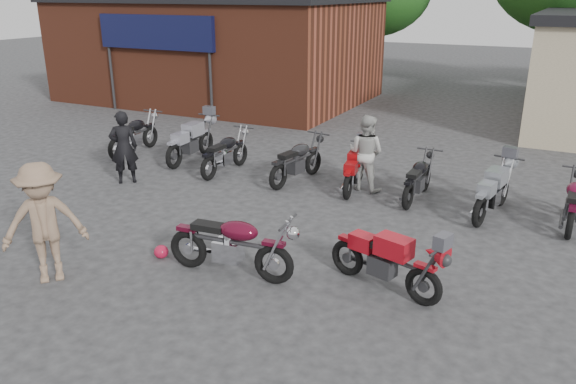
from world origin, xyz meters
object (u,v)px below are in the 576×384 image
at_px(row_bike_0, 134,133).
at_px(row_bike_3, 297,158).
at_px(helmet, 161,252).
at_px(person_light, 366,153).
at_px(row_bike_1, 191,139).
at_px(person_dark, 124,147).
at_px(row_bike_5, 418,176).
at_px(row_bike_6, 493,189).
at_px(vintage_motorcycle, 232,241).
at_px(person_tan, 44,223).
at_px(row_bike_4, 355,168).
at_px(sportbike, 387,257).
at_px(row_bike_7, 573,200).
at_px(row_bike_2, 226,151).

xyz_separation_m(row_bike_0, row_bike_3, (5.25, -0.19, -0.01)).
bearing_deg(helmet, person_light, 68.93).
height_order(helmet, row_bike_1, row_bike_1).
bearing_deg(person_dark, row_bike_3, 164.62).
relative_size(person_dark, person_light, 1.00).
relative_size(row_bike_5, row_bike_6, 0.92).
bearing_deg(row_bike_3, vintage_motorcycle, -156.79).
bearing_deg(person_tan, row_bike_5, 7.88).
bearing_deg(person_light, row_bike_5, -177.49).
bearing_deg(row_bike_6, row_bike_3, 97.39).
xyz_separation_m(vintage_motorcycle, row_bike_1, (-4.52, 5.10, -0.00)).
height_order(row_bike_0, row_bike_4, row_bike_0).
height_order(helmet, person_dark, person_dark).
bearing_deg(sportbike, vintage_motorcycle, -148.21).
bearing_deg(person_dark, vintage_motorcycle, 106.06).
xyz_separation_m(person_light, row_bike_0, (-6.91, -0.00, -0.29)).
bearing_deg(row_bike_7, row_bike_2, 91.43).
height_order(sportbike, row_bike_0, row_bike_0).
relative_size(sportbike, row_bike_4, 1.04).
bearing_deg(vintage_motorcycle, row_bike_6, 48.58).
distance_m(vintage_motorcycle, row_bike_7, 6.80).
bearing_deg(row_bike_2, person_light, -83.05).
height_order(person_dark, row_bike_2, person_dark).
distance_m(helmet, row_bike_5, 5.88).
bearing_deg(person_dark, person_light, 158.62).
bearing_deg(row_bike_5, row_bike_3, 92.99).
bearing_deg(row_bike_2, helmet, -158.91).
bearing_deg(vintage_motorcycle, row_bike_1, 126.02).
relative_size(helmet, row_bike_6, 0.13).
bearing_deg(row_bike_2, row_bike_7, -87.80).
relative_size(person_tan, row_bike_3, 0.98).
bearing_deg(row_bike_7, row_bike_1, 88.62).
distance_m(person_tan, row_bike_3, 6.40).
distance_m(row_bike_1, row_bike_6, 7.90).
height_order(sportbike, row_bike_3, row_bike_3).
distance_m(sportbike, row_bike_5, 4.26).
height_order(vintage_motorcycle, person_light, person_light).
height_order(row_bike_4, row_bike_7, row_bike_7).
xyz_separation_m(helmet, row_bike_0, (-4.97, 5.02, 0.48)).
height_order(person_tan, row_bike_4, person_tan).
bearing_deg(row_bike_2, row_bike_1, 73.89).
bearing_deg(row_bike_1, row_bike_7, -94.66).
bearing_deg(row_bike_6, row_bike_2, 99.38).
height_order(row_bike_1, row_bike_3, row_bike_1).
bearing_deg(person_light, row_bike_6, -179.07).
bearing_deg(helmet, row_bike_6, 44.05).
bearing_deg(row_bike_7, sportbike, 149.44).
distance_m(vintage_motorcycle, row_bike_2, 5.62).
distance_m(vintage_motorcycle, person_dark, 5.64).
height_order(person_light, row_bike_1, person_light).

